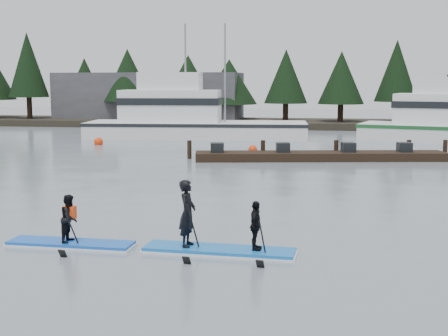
% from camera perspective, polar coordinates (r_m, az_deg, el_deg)
% --- Properties ---
extents(ground, '(160.00, 160.00, 0.00)m').
position_cam_1_polar(ground, '(16.71, -3.50, -6.55)').
color(ground, gray).
rests_on(ground, ground).
extents(far_shore, '(70.00, 8.00, 0.60)m').
position_cam_1_polar(far_shore, '(57.99, 6.03, 4.06)').
color(far_shore, '#2D281E').
rests_on(far_shore, ground).
extents(treeline, '(60.00, 4.00, 8.00)m').
position_cam_1_polar(treeline, '(58.01, 6.03, 3.76)').
color(treeline, black).
rests_on(treeline, ground).
extents(waterfront_building, '(18.00, 6.00, 5.00)m').
position_cam_1_polar(waterfront_building, '(62.34, -6.84, 6.34)').
color(waterfront_building, '#4C4C51').
rests_on(waterfront_building, ground).
extents(fishing_boat_large, '(16.56, 5.91, 9.32)m').
position_cam_1_polar(fishing_boat_large, '(46.60, -3.13, 3.64)').
color(fishing_boat_large, silver).
rests_on(fishing_boat_large, ground).
extents(floating_dock, '(13.36, 4.25, 0.44)m').
position_cam_1_polar(floating_dock, '(33.60, 8.79, 1.08)').
color(floating_dock, black).
rests_on(floating_dock, ground).
extents(buoy_a, '(0.61, 0.61, 0.61)m').
position_cam_1_polar(buoy_a, '(42.27, -11.40, 2.11)').
color(buoy_a, red).
rests_on(buoy_a, ground).
extents(buoy_b, '(0.52, 0.52, 0.52)m').
position_cam_1_polar(buoy_b, '(37.16, 2.64, 1.48)').
color(buoy_b, red).
rests_on(buoy_b, ground).
extents(paddleboard_solo, '(3.25, 1.09, 1.81)m').
position_cam_1_polar(paddleboard_solo, '(16.43, -13.88, -5.52)').
color(paddleboard_solo, blue).
rests_on(paddleboard_solo, ground).
extents(paddleboard_duo, '(3.74, 1.22, 2.25)m').
position_cam_1_polar(paddleboard_duo, '(15.30, -0.77, -5.77)').
color(paddleboard_duo, blue).
rests_on(paddleboard_duo, ground).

